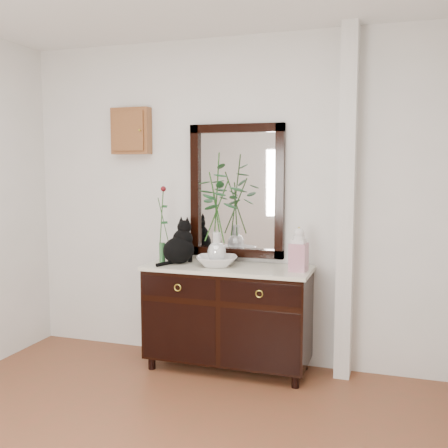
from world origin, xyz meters
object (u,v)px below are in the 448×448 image
(lotus_bowl, at_px, (217,261))
(ginger_jar, at_px, (299,249))
(cat, at_px, (179,241))
(sideboard, at_px, (228,312))

(lotus_bowl, height_order, ginger_jar, ginger_jar)
(cat, height_order, lotus_bowl, cat)
(sideboard, relative_size, cat, 3.69)
(cat, xyz_separation_m, ginger_jar, (1.00, -0.03, -0.01))
(sideboard, distance_m, lotus_bowl, 0.43)
(sideboard, xyz_separation_m, cat, (-0.43, 0.01, 0.56))
(sideboard, distance_m, cat, 0.70)
(sideboard, bearing_deg, ginger_jar, -2.22)
(cat, distance_m, ginger_jar, 1.00)
(cat, xyz_separation_m, lotus_bowl, (0.34, -0.03, -0.14))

